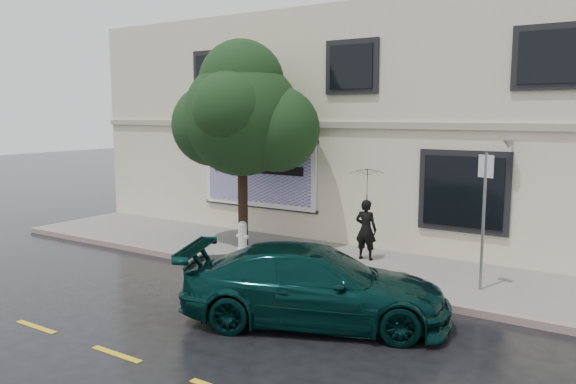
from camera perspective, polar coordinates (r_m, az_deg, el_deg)
The scene contains 12 objects.
ground at distance 12.34m, azimuth -4.33°, elevation -10.54°, with size 90.00×90.00×0.00m, color black.
sidewalk at distance 14.93m, azimuth 3.26°, elevation -6.95°, with size 20.00×3.50×0.15m, color gray.
curb at distance 13.49m, azimuth -0.45°, elevation -8.57°, with size 20.00×0.18×0.16m, color slate.
road_marking at distance 9.96m, azimuth -17.02°, elevation -15.47°, with size 19.00×0.12×0.01m, color gold.
building at distance 19.64m, azimuth 11.70°, elevation 6.59°, with size 20.00×8.12×7.00m.
billboard at distance 17.66m, azimuth -3.06°, elevation 1.90°, with size 4.30×0.16×2.20m.
car at distance 10.66m, azimuth 2.73°, elevation -9.44°, with size 2.20×4.98×1.45m, color #062927.
pedestrian at distance 14.68m, azimuth 7.92°, elevation -3.80°, with size 0.58×0.38×1.58m, color black.
umbrella at distance 14.49m, azimuth 8.01°, elevation 0.67°, with size 0.98×0.98×0.72m, color black.
street_tree at distance 15.92m, azimuth -4.70°, elevation 7.51°, with size 3.30×3.30×5.31m.
fire_hydrant at distance 15.54m, azimuth -4.64°, elevation -4.52°, with size 0.35×0.32×0.84m.
sign_pole at distance 12.58m, azimuth 19.28°, elevation -1.72°, with size 0.34×0.15×2.95m.
Camera 1 is at (7.09, -9.32, 3.91)m, focal length 35.00 mm.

